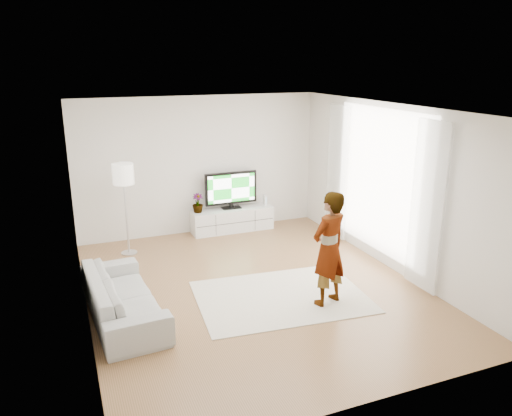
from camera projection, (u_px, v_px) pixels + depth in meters
name	position (u px, v px, depth m)	size (l,w,h in m)	color
floor	(254.00, 288.00, 7.89)	(6.00, 6.00, 0.00)	#9D6A46
ceiling	(254.00, 109.00, 7.09)	(6.00, 6.00, 0.00)	white
wall_left	(79.00, 223.00, 6.60)	(0.02, 6.00, 2.80)	silver
wall_right	(392.00, 188.00, 8.38)	(0.02, 6.00, 2.80)	silver
wall_back	(200.00, 165.00, 10.16)	(5.00, 0.02, 2.80)	silver
wall_front	(368.00, 283.00, 4.82)	(5.00, 0.02, 2.80)	silver
window	(381.00, 181.00, 8.63)	(0.01, 2.60, 2.50)	white
curtain_near	(427.00, 207.00, 7.47)	(0.04, 0.70, 2.60)	white
curtain_far	(337.00, 172.00, 9.78)	(0.04, 0.70, 2.60)	white
media_console	(232.00, 219.00, 10.49)	(1.72, 0.49, 0.48)	silver
television	(231.00, 189.00, 10.33)	(1.11, 0.22, 0.77)	black
game_console	(265.00, 200.00, 10.66)	(0.06, 0.16, 0.21)	white
potted_plant	(198.00, 203.00, 10.11)	(0.22, 0.22, 0.39)	#3F7238
rug	(281.00, 297.00, 7.60)	(2.53, 1.82, 0.01)	beige
player	(329.00, 249.00, 7.17)	(0.62, 0.41, 1.70)	#334772
sofa	(123.00, 296.00, 6.93)	(2.17, 0.85, 0.63)	#B9B9B4
floor_lamp	(123.00, 178.00, 8.90)	(0.38, 0.38, 1.70)	silver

